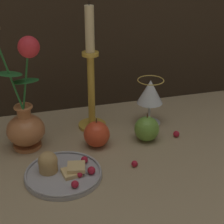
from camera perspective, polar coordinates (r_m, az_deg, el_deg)
name	(u,v)px	position (r m, az deg, el deg)	size (l,w,h in m)	color
ground_plane	(104,150)	(1.03, -1.30, -5.79)	(2.40, 2.40, 0.00)	#9E8966
vase	(24,113)	(1.02, -13.30, -0.21)	(0.13, 0.10, 0.36)	#B77042
plate_with_pastries	(61,171)	(0.93, -7.77, -8.93)	(0.19, 0.19, 0.06)	#A3A3A8
wine_glass	(150,93)	(1.13, 5.82, 2.84)	(0.08, 0.08, 0.14)	silver
candlestick	(91,79)	(1.08, -3.28, 4.99)	(0.08, 0.08, 0.37)	gold
apple_beside_vase	(147,129)	(1.06, 5.31, -2.56)	(0.07, 0.07, 0.08)	#669938
apple_near_glass	(97,134)	(1.03, -2.35, -3.39)	(0.07, 0.07, 0.08)	#D14223
berry_near_plate	(176,134)	(1.10, 9.78, -3.31)	(0.02, 0.02, 0.02)	#AD192D
berry_front_center	(135,164)	(0.96, 3.46, -7.87)	(0.02, 0.02, 0.02)	#AD192D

